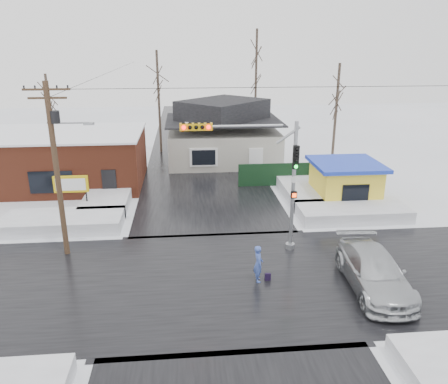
{
  "coord_description": "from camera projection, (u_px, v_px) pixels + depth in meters",
  "views": [
    {
      "loc": [
        -1.57,
        -18.16,
        10.72
      ],
      "look_at": [
        0.47,
        4.13,
        3.0
      ],
      "focal_mm": 35.0,
      "sensor_mm": 36.0,
      "label": 1
    }
  ],
  "objects": [
    {
      "name": "fence",
      "position": [
        289.0,
        174.0,
        34.17
      ],
      "size": [
        8.0,
        0.12,
        1.8
      ],
      "primitive_type": "cube",
      "color": "black",
      "rests_on": "ground"
    },
    {
      "name": "road_ns",
      "position": [
        222.0,
        280.0,
        20.72
      ],
      "size": [
        10.0,
        120.0,
        0.02
      ],
      "primitive_type": "cube",
      "color": "black",
      "rests_on": "ground"
    },
    {
      "name": "tree_far_left",
      "position": [
        157.0,
        72.0,
        42.27
      ],
      "size": [
        3.0,
        3.0,
        10.0
      ],
      "color": "#332821",
      "rests_on": "ground"
    },
    {
      "name": "marquee_sign",
      "position": [
        71.0,
        185.0,
        28.26
      ],
      "size": [
        2.2,
        0.21,
        2.55
      ],
      "color": "black",
      "rests_on": "ground"
    },
    {
      "name": "shopping_bag",
      "position": [
        268.0,
        277.0,
        20.64
      ],
      "size": [
        0.29,
        0.14,
        0.35
      ],
      "primitive_type": "cube",
      "rotation": [
        0.0,
        0.0,
        0.07
      ],
      "color": "black",
      "rests_on": "ground"
    },
    {
      "name": "snowbank_ne",
      "position": [
        352.0,
        212.0,
        27.96
      ],
      "size": [
        7.0,
        3.0,
        0.8
      ],
      "primitive_type": "cube",
      "color": "white",
      "rests_on": "ground"
    },
    {
      "name": "tree_far_mid",
      "position": [
        257.0,
        54.0,
        44.49
      ],
      "size": [
        3.0,
        3.0,
        12.0
      ],
      "color": "#332821",
      "rests_on": "ground"
    },
    {
      "name": "snowbank_nside_e",
      "position": [
        301.0,
        188.0,
        32.5
      ],
      "size": [
        3.0,
        8.0,
        0.8
      ],
      "primitive_type": "cube",
      "color": "white",
      "rests_on": "ground"
    },
    {
      "name": "car",
      "position": [
        374.0,
        272.0,
        19.79
      ],
      "size": [
        2.67,
        5.93,
        1.69
      ],
      "primitive_type": "imported",
      "rotation": [
        0.0,
        0.0,
        -0.05
      ],
      "color": "#B7BBBF",
      "rests_on": "ground"
    },
    {
      "name": "ground",
      "position": [
        222.0,
        280.0,
        20.72
      ],
      "size": [
        120.0,
        120.0,
        0.0
      ],
      "primitive_type": "plane",
      "color": "white",
      "rests_on": "ground"
    },
    {
      "name": "kiosk",
      "position": [
        345.0,
        182.0,
        30.48
      ],
      "size": [
        4.6,
        4.6,
        2.88
      ],
      "color": "yellow",
      "rests_on": "ground"
    },
    {
      "name": "traffic_signal",
      "position": [
        264.0,
        170.0,
        22.25
      ],
      "size": [
        6.05,
        0.68,
        7.0
      ],
      "color": "gray",
      "rests_on": "ground"
    },
    {
      "name": "snowbank_nside_w",
      "position": [
        110.0,
        194.0,
        31.29
      ],
      "size": [
        3.0,
        8.0,
        0.8
      ],
      "primitive_type": "cube",
      "color": "white",
      "rests_on": "ground"
    },
    {
      "name": "tree_far_right",
      "position": [
        338.0,
        85.0,
        38.26
      ],
      "size": [
        3.0,
        3.0,
        9.0
      ],
      "color": "#332821",
      "rests_on": "ground"
    },
    {
      "name": "brick_building",
      "position": [
        64.0,
        158.0,
        34.16
      ],
      "size": [
        12.2,
        8.2,
        4.12
      ],
      "color": "brown",
      "rests_on": "ground"
    },
    {
      "name": "pedestrian",
      "position": [
        258.0,
        264.0,
        20.36
      ],
      "size": [
        0.44,
        0.66,
        1.81
      ],
      "primitive_type": "imported",
      "rotation": [
        0.0,
        0.0,
        1.58
      ],
      "color": "#3F59B1",
      "rests_on": "ground"
    },
    {
      "name": "tree_far_west",
      "position": [
        47.0,
        92.0,
        40.04
      ],
      "size": [
        3.0,
        3.0,
        8.0
      ],
      "color": "#332821",
      "rests_on": "ground"
    },
    {
      "name": "house",
      "position": [
        223.0,
        133.0,
        40.75
      ],
      "size": [
        10.4,
        8.4,
        5.76
      ],
      "color": "#B3AFA2",
      "rests_on": "ground"
    },
    {
      "name": "utility_pole",
      "position": [
        57.0,
        161.0,
        21.67
      ],
      "size": [
        3.15,
        0.44,
        9.0
      ],
      "color": "#382619",
      "rests_on": "ground"
    },
    {
      "name": "road_ew",
      "position": [
        222.0,
        280.0,
        20.72
      ],
      "size": [
        120.0,
        10.0,
        0.02
      ],
      "primitive_type": "cube",
      "color": "black",
      "rests_on": "ground"
    },
    {
      "name": "snowbank_nw",
      "position": [
        64.0,
        222.0,
        26.41
      ],
      "size": [
        7.0,
        3.0,
        0.8
      ],
      "primitive_type": "cube",
      "color": "white",
      "rests_on": "ground"
    }
  ]
}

